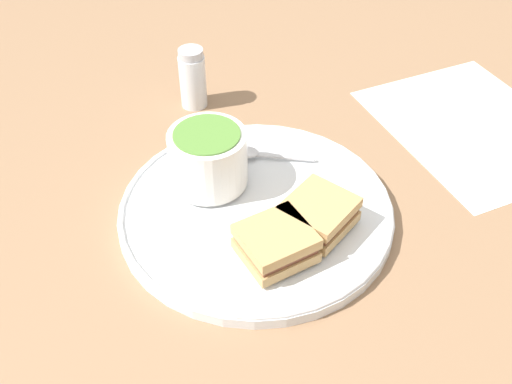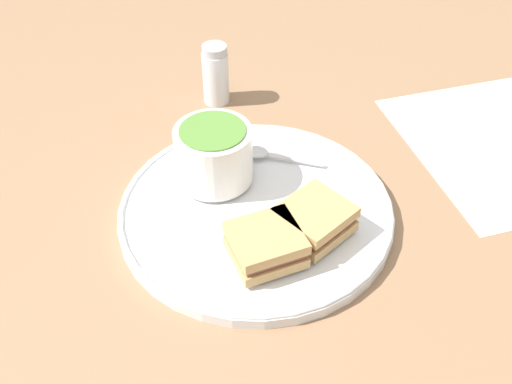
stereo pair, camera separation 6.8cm
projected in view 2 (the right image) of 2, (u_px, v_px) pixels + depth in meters
name	position (u px, v px, depth m)	size (l,w,h in m)	color
ground_plane	(256.00, 215.00, 0.70)	(2.40, 2.40, 0.00)	#8E6B4C
plate	(256.00, 210.00, 0.70)	(0.32, 0.32, 0.02)	white
soup_bowl	(214.00, 154.00, 0.70)	(0.09, 0.09, 0.07)	white
spoon	(261.00, 153.00, 0.75)	(0.09, 0.08, 0.01)	silver
sandwich_half_near	(266.00, 245.00, 0.62)	(0.08, 0.07, 0.03)	tan
sandwich_half_far	(315.00, 219.00, 0.65)	(0.09, 0.09, 0.03)	tan
salt_shaker	(216.00, 75.00, 0.85)	(0.04, 0.04, 0.09)	silver
menu_sheet	(498.00, 145.00, 0.80)	(0.27, 0.32, 0.00)	white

